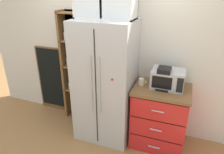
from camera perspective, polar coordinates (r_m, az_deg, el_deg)
ground_plane at (r=3.57m, az=-1.55°, el=-14.77°), size 10.53×10.53×0.00m
wall_back_cream at (r=3.31m, az=0.81°, el=7.08°), size 4.84×0.10×2.55m
refrigerator at (r=3.09m, az=-1.74°, el=-1.30°), size 0.84×0.72×1.83m
pantry_shelf_column at (r=3.59m, az=-9.93°, el=3.13°), size 0.46×0.26×1.90m
counter_cabinet at (r=3.17m, az=13.04°, el=-10.55°), size 0.78×0.64×0.93m
microwave at (r=2.93m, az=15.22°, el=-0.48°), size 0.44×0.33×0.26m
coffee_maker at (r=2.88m, az=14.17°, el=-0.20°), size 0.17×0.20×0.31m
mug_cream at (r=2.96m, az=8.18°, el=-1.31°), size 0.11×0.08×0.10m
mug_red at (r=2.86m, az=13.82°, el=-2.74°), size 0.11×0.07×0.09m
bottle_clear at (r=2.87m, az=14.00°, el=-1.23°), size 0.06×0.06×0.26m
bottle_cobalt at (r=2.90m, az=14.08°, el=-1.04°), size 0.06×0.06×0.25m
chalkboard_menu at (r=4.03m, az=-16.18°, el=-0.61°), size 0.60×0.04×1.24m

